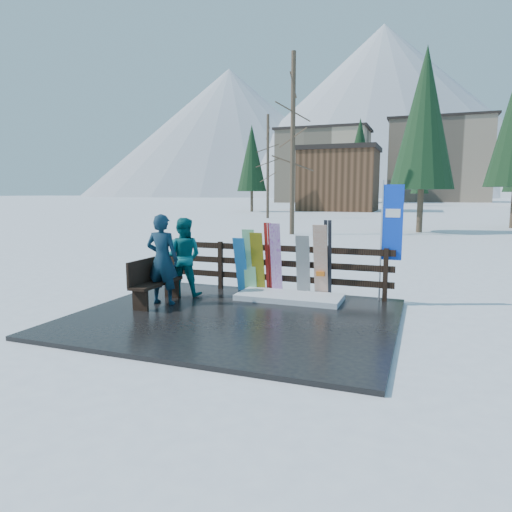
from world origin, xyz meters
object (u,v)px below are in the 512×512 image
at_px(snowboard_1, 249,261).
at_px(snowboard_4, 303,266).
at_px(snowboard_0, 241,265).
at_px(rental_flag, 390,227).
at_px(snowboard_2, 258,263).
at_px(person_front, 162,259).
at_px(snowboard_5, 321,262).
at_px(bench, 154,280).
at_px(snowboard_3, 276,259).
at_px(person_back, 183,257).

distance_m(snowboard_1, snowboard_4, 1.29).
bearing_deg(snowboard_0, rental_flag, 4.65).
bearing_deg(snowboard_2, person_front, -132.55).
relative_size(snowboard_4, person_front, 0.74).
bearing_deg(snowboard_4, person_front, -147.53).
bearing_deg(rental_flag, snowboard_4, -171.55).
relative_size(snowboard_1, snowboard_5, 0.90).
relative_size(bench, snowboard_1, 0.99).
relative_size(snowboard_2, snowboard_4, 1.03).
xyz_separation_m(bench, snowboard_0, (1.29, 1.71, 0.13)).
bearing_deg(snowboard_5, snowboard_3, -180.00).
bearing_deg(person_back, snowboard_2, -163.85).
xyz_separation_m(snowboard_0, person_back, (-1.09, -0.79, 0.24)).
bearing_deg(snowboard_1, snowboard_3, -0.00).
distance_m(snowboard_0, snowboard_5, 1.91).
bearing_deg(snowboard_0, snowboard_1, 0.00).
distance_m(snowboard_2, person_front, 2.26).
distance_m(snowboard_5, person_back, 3.09).
height_order(snowboard_3, snowboard_4, snowboard_3).
bearing_deg(snowboard_2, person_back, -152.18).
height_order(bench, snowboard_5, snowboard_5).
relative_size(snowboard_1, snowboard_2, 1.04).
bearing_deg(snowboard_1, snowboard_2, -0.00).
height_order(snowboard_4, rental_flag, rental_flag).
relative_size(bench, person_back, 0.84).
height_order(bench, person_back, person_back).
distance_m(snowboard_1, person_back, 1.53).
xyz_separation_m(snowboard_2, rental_flag, (2.90, 0.27, 0.89)).
xyz_separation_m(snowboard_5, person_front, (-2.99, -1.65, 0.12)).
bearing_deg(snowboard_4, snowboard_2, 180.00).
relative_size(snowboard_2, rental_flag, 0.56).
distance_m(bench, snowboard_4, 3.28).
distance_m(snowboard_2, snowboard_3, 0.46).
bearing_deg(snowboard_0, snowboard_2, 0.00).
distance_m(bench, snowboard_1, 2.29).
bearing_deg(snowboard_1, snowboard_0, -180.00).
bearing_deg(snowboard_5, person_front, -151.10).
distance_m(snowboard_2, rental_flag, 3.04).
xyz_separation_m(snowboard_1, person_front, (-1.31, -1.65, 0.20)).
relative_size(snowboard_5, rental_flag, 0.65).
distance_m(snowboard_5, rental_flag, 1.64).
height_order(snowboard_1, snowboard_4, snowboard_1).
bearing_deg(bench, snowboard_2, 45.03).
xyz_separation_m(snowboard_5, person_back, (-2.98, -0.79, 0.07)).
bearing_deg(rental_flag, snowboard_5, -169.24).
height_order(snowboard_2, rental_flag, rental_flag).
distance_m(bench, snowboard_5, 3.63).
bearing_deg(snowboard_0, snowboard_3, -0.00).
bearing_deg(snowboard_3, person_back, -157.83).
distance_m(person_front, person_back, 0.86).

